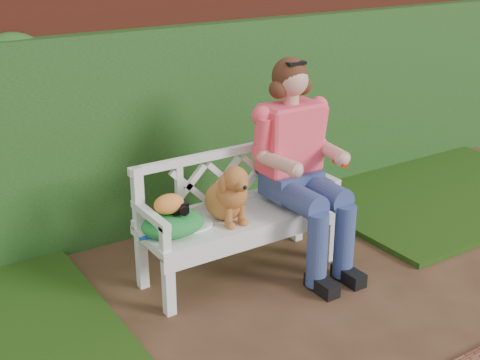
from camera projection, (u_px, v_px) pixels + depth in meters
ground at (296, 307)px, 4.40m from camera, size 60.00×60.00×0.00m
brick_wall at (164, 94)px, 5.48m from camera, size 10.00×0.30×2.20m
ivy_hedge at (177, 129)px, 5.40m from camera, size 10.00×0.18×1.70m
grass_right at (434, 190)px, 6.31m from camera, size 2.60×2.00×0.05m
garden_bench at (240, 244)px, 4.76m from camera, size 1.59×0.62×0.48m
seated_woman at (294, 160)px, 4.77m from camera, size 0.85×1.03×1.63m
dog at (227, 191)px, 4.50m from camera, size 0.30×0.41×0.44m
tennis_racket at (189, 226)px, 4.45m from camera, size 0.63×0.45×0.03m
green_bag at (173, 223)px, 4.35m from camera, size 0.49×0.41×0.15m
camera_item at (179, 208)px, 4.32m from camera, size 0.12×0.10×0.07m
baseball_glove at (169, 204)px, 4.30m from camera, size 0.23×0.18×0.14m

